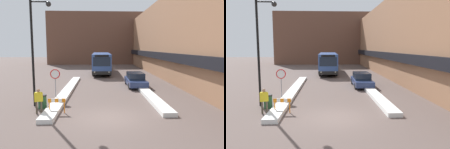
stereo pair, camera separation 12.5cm
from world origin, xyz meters
The scene contains 12 objects.
ground_plane centered at (0.00, 0.00, 0.00)m, with size 160.00×160.00×0.00m, color brown.
building_row_right centered at (9.98, 24.00, 5.28)m, with size 5.50×60.00×10.61m.
building_backdrop_far centered at (0.00, 43.63, 6.23)m, with size 26.00×8.00×12.45m.
snow_bank_left centered at (-3.60, 7.50, 0.13)m, with size 0.90×16.98×0.26m.
snow_bank_right centered at (3.60, 6.63, 0.14)m, with size 0.90×13.71×0.29m.
city_bus centered at (-0.31, 22.70, 1.74)m, with size 2.70×12.56×3.17m.
parked_car_front centered at (3.20, 10.19, 0.74)m, with size 1.87×4.83×1.48m.
stop_sign centered at (-4.06, 4.56, 1.79)m, with size 0.76×0.08×2.46m.
street_lamp centered at (-4.96, 2.91, 4.48)m, with size 1.46×0.36×7.36m.
pedestrian centered at (-4.41, 1.02, 0.96)m, with size 0.50×0.31×1.59m.
trash_bin centered at (-4.51, 2.25, 0.48)m, with size 0.59×0.59×0.95m.
construction_barricade centered at (-3.31, 1.06, 0.67)m, with size 1.10×0.06×0.94m.
Camera 1 is at (-0.57, -12.54, 4.17)m, focal length 35.00 mm.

